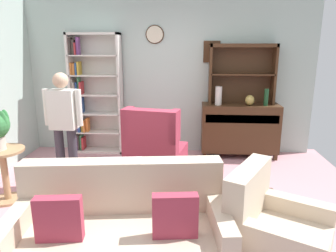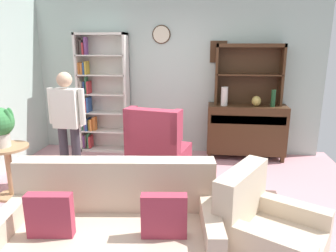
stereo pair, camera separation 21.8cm
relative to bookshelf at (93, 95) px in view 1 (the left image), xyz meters
name	(u,v)px [view 1 (the left image)]	position (x,y,z in m)	size (l,w,h in m)	color
ground_plane	(159,206)	(1.35, -1.95, -1.04)	(5.40, 4.60, 0.02)	#C68C93
wall_back	(170,74)	(1.36, 0.18, 0.37)	(5.00, 0.09, 2.80)	#ADC1B7
area_rug	(174,218)	(1.55, -2.25, -1.03)	(2.62, 1.75, 0.01)	brown
bookshelf	(93,95)	(0.00, 0.00, 0.00)	(0.90, 0.30, 2.10)	silver
sideboard	(240,128)	(2.58, -0.09, -0.52)	(1.30, 0.45, 0.92)	#422816
sideboard_hutch	(242,66)	(2.58, 0.02, 0.53)	(1.10, 0.26, 1.00)	#422816
vase_tall	(219,96)	(2.19, -0.17, 0.04)	(0.11, 0.11, 0.31)	beige
vase_round	(250,100)	(2.71, -0.15, -0.03)	(0.15, 0.15, 0.17)	tan
bottle_wine	(266,97)	(2.97, -0.18, 0.03)	(0.07, 0.07, 0.28)	#194223
couch_floral	(121,237)	(1.14, -3.08, -0.72)	(1.89, 1.06, 0.90)	beige
armchair_floral	(274,237)	(2.46, -2.96, -0.74)	(1.04, 1.03, 0.88)	beige
wingback_chair	(155,152)	(1.22, -1.07, -0.65)	(0.93, 0.94, 1.05)	#A33347
plant_stand	(4,169)	(-0.55, -1.96, -0.61)	(0.52, 0.52, 0.68)	#A87F56
person_reading	(64,122)	(0.06, -1.48, -0.12)	(0.52, 0.21, 1.56)	#38333D
coffee_table	(130,192)	(1.08, -2.32, -0.68)	(0.80, 0.50, 0.42)	#422816
book_stack	(135,183)	(1.14, -2.34, -0.57)	(0.22, 0.16, 0.09)	#CC7233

